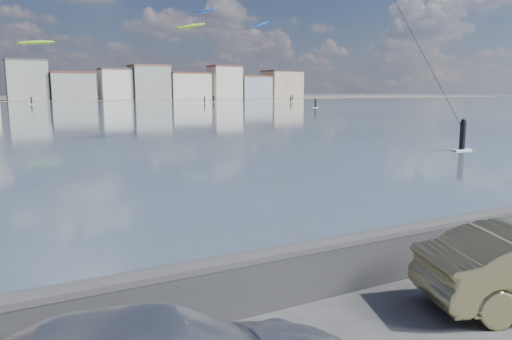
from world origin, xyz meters
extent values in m
cube|color=#405364|center=(0.00, 91.50, 0.01)|extent=(500.00, 177.00, 0.00)
cube|color=#28282B|center=(0.00, 2.70, 0.45)|extent=(400.00, 0.35, 0.90)
cylinder|color=#28282B|center=(0.00, 2.70, 0.90)|extent=(400.00, 0.36, 0.36)
cube|color=gray|center=(11.00, 186.00, 6.75)|extent=(13.00, 10.00, 13.50)
cube|color=#4C423D|center=(11.00, 186.00, 13.80)|extent=(13.26, 10.20, 0.60)
cube|color=gray|center=(25.50, 186.00, 4.75)|extent=(15.00, 12.00, 9.50)
cube|color=brown|center=(25.50, 186.00, 9.80)|extent=(15.30, 12.24, 0.60)
cube|color=silver|center=(41.00, 186.00, 5.50)|extent=(11.00, 9.00, 11.00)
cube|color=#4C423D|center=(41.00, 186.00, 11.30)|extent=(11.22, 9.18, 0.60)
cube|color=gray|center=(54.00, 186.00, 6.25)|extent=(14.00, 11.00, 12.50)
cube|color=brown|center=(54.00, 186.00, 12.80)|extent=(14.28, 11.22, 0.60)
cube|color=beige|center=(69.50, 186.00, 5.00)|extent=(16.00, 12.00, 10.00)
cube|color=brown|center=(69.50, 186.00, 10.30)|extent=(16.32, 12.24, 0.60)
cube|color=beige|center=(86.00, 186.00, 6.50)|extent=(12.00, 10.00, 13.00)
cube|color=brown|center=(86.00, 186.00, 13.30)|extent=(12.24, 10.20, 0.60)
cube|color=#9EA8B7|center=(99.50, 186.00, 4.50)|extent=(14.00, 11.00, 9.00)
cube|color=brown|center=(99.50, 186.00, 9.30)|extent=(14.28, 11.22, 0.60)
cube|color=#CCB293|center=(114.00, 186.00, 5.75)|extent=(15.00, 12.00, 11.50)
cube|color=#383330|center=(114.00, 186.00, 11.80)|extent=(15.30, 12.24, 0.60)
cube|color=white|center=(22.34, 16.41, 0.05)|extent=(1.40, 0.42, 0.08)
cylinder|color=black|center=(22.34, 16.41, 0.95)|extent=(0.36, 0.36, 1.70)
sphere|color=black|center=(22.34, 16.41, 1.85)|extent=(0.28, 0.28, 0.28)
cube|color=white|center=(77.66, 122.26, 0.05)|extent=(1.40, 0.42, 0.08)
cylinder|color=black|center=(77.66, 122.26, 0.95)|extent=(0.36, 0.36, 1.70)
sphere|color=black|center=(77.66, 122.26, 1.85)|extent=(0.28, 0.28, 0.28)
cylinder|color=black|center=(77.16, 129.33, 18.21)|extent=(1.03, 14.16, 33.82)
ellipsoid|color=#8CD826|center=(10.38, 142.54, 16.09)|extent=(10.16, 5.01, 1.73)
cube|color=white|center=(7.89, 136.28, 0.05)|extent=(1.40, 0.42, 0.08)
cylinder|color=black|center=(7.89, 136.28, 0.95)|extent=(0.36, 0.36, 1.70)
sphere|color=black|center=(7.89, 136.28, 1.85)|extent=(0.28, 0.28, 0.28)
cylinder|color=black|center=(9.13, 139.41, 8.69)|extent=(2.53, 6.29, 14.80)
ellipsoid|color=blue|center=(60.31, 145.16, 27.97)|extent=(6.21, 7.36, 1.32)
cube|color=white|center=(58.00, 134.47, 0.05)|extent=(1.40, 0.42, 0.08)
cylinder|color=black|center=(58.00, 134.47, 0.95)|extent=(0.36, 0.36, 1.70)
sphere|color=black|center=(58.00, 134.47, 1.85)|extent=(0.28, 0.28, 0.28)
cylinder|color=black|center=(59.16, 139.81, 14.64)|extent=(2.34, 10.73, 26.69)
cube|color=white|center=(57.41, 81.19, 0.05)|extent=(1.40, 0.42, 0.08)
cylinder|color=black|center=(57.41, 81.19, 0.95)|extent=(0.36, 0.36, 1.70)
sphere|color=black|center=(57.41, 81.19, 1.85)|extent=(0.28, 0.28, 0.28)
cylinder|color=black|center=(58.04, 86.56, 15.70)|extent=(1.29, 10.78, 28.82)
ellipsoid|color=#8CD826|center=(51.33, 134.86, 21.90)|extent=(8.40, 7.26, 2.93)
cube|color=white|center=(50.74, 124.25, 0.05)|extent=(1.40, 0.42, 0.08)
cylinder|color=black|center=(50.74, 124.25, 0.95)|extent=(0.36, 0.36, 1.70)
sphere|color=black|center=(50.74, 124.25, 1.85)|extent=(0.28, 0.28, 0.28)
cylinder|color=black|center=(51.03, 129.56, 11.60)|extent=(0.62, 10.64, 20.62)
ellipsoid|color=blue|center=(87.24, 157.89, 26.86)|extent=(7.62, 4.15, 3.41)
cube|color=white|center=(91.03, 141.94, 0.05)|extent=(1.40, 0.42, 0.08)
cylinder|color=black|center=(91.03, 141.94, 0.95)|extent=(0.36, 0.36, 1.70)
sphere|color=black|center=(91.03, 141.94, 1.85)|extent=(0.28, 0.28, 0.28)
cylinder|color=black|center=(89.13, 149.91, 14.08)|extent=(3.83, 15.98, 25.57)
camera|label=1|loc=(-3.57, -4.33, 3.73)|focal=35.00mm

